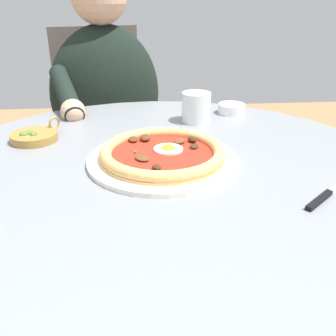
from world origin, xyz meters
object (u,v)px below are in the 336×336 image
at_px(steak_knife, 328,193).
at_px(cafe_chair_diner, 103,121).
at_px(olive_pan, 34,136).
at_px(diner_person, 109,144).
at_px(pizza_on_plate, 163,155).
at_px(dining_table, 162,227).
at_px(water_glass, 196,109).
at_px(ramekin_capers, 231,108).

height_order(steak_knife, cafe_chair_diner, cafe_chair_diner).
distance_m(steak_knife, olive_pan, 0.66).
distance_m(steak_knife, diner_person, 0.95).
distance_m(pizza_on_plate, steak_knife, 0.32).
height_order(dining_table, water_glass, water_glass).
bearing_deg(water_glass, steak_knife, 21.47).
bearing_deg(steak_knife, ramekin_capers, -174.02).
height_order(water_glass, ramekin_capers, water_glass).
height_order(ramekin_capers, olive_pan, olive_pan).
relative_size(water_glass, cafe_chair_diner, 0.09).
relative_size(dining_table, water_glass, 13.00).
height_order(olive_pan, cafe_chair_diner, cafe_chair_diner).
bearing_deg(steak_knife, olive_pan, -118.72).
xyz_separation_m(dining_table, cafe_chair_diner, (-0.83, -0.19, -0.02)).
bearing_deg(pizza_on_plate, cafe_chair_diner, -166.21).
bearing_deg(water_glass, ramekin_capers, 119.93).
xyz_separation_m(ramekin_capers, olive_pan, (0.18, -0.52, -0.00)).
distance_m(water_glass, olive_pan, 0.42).
relative_size(steak_knife, diner_person, 0.15).
distance_m(dining_table, ramekin_capers, 0.46).
distance_m(pizza_on_plate, olive_pan, 0.33).
bearing_deg(ramekin_capers, steak_knife, 5.98).
distance_m(water_glass, cafe_chair_diner, 0.64).
bearing_deg(steak_knife, cafe_chair_diner, -153.72).
xyz_separation_m(pizza_on_plate, steak_knife, (0.17, 0.28, -0.01)).
bearing_deg(cafe_chair_diner, pizza_on_plate, 13.79).
xyz_separation_m(dining_table, water_glass, (-0.30, 0.12, 0.17)).
relative_size(pizza_on_plate, water_glass, 3.90).
height_order(pizza_on_plate, water_glass, water_glass).
height_order(dining_table, cafe_chair_diner, cafe_chair_diner).
bearing_deg(diner_person, cafe_chair_diner, -167.91).
bearing_deg(dining_table, cafe_chair_diner, -167.20).
relative_size(ramekin_capers, diner_person, 0.07).
distance_m(pizza_on_plate, cafe_chair_diner, 0.83).
bearing_deg(pizza_on_plate, olive_pan, -116.58).
relative_size(dining_table, cafe_chair_diner, 1.13).
height_order(water_glass, cafe_chair_diner, cafe_chair_diner).
height_order(pizza_on_plate, olive_pan, olive_pan).
xyz_separation_m(water_glass, diner_person, (-0.39, -0.27, -0.24)).
bearing_deg(ramekin_capers, diner_person, -129.44).
distance_m(olive_pan, diner_person, 0.56).
xyz_separation_m(olive_pan, diner_person, (-0.50, 0.13, -0.22)).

